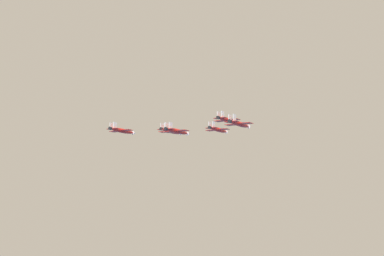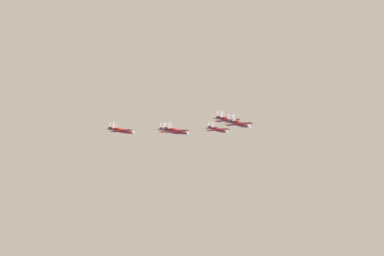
% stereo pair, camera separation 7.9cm
% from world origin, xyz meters
% --- Properties ---
extents(jet_lead, '(9.44, 14.86, 3.16)m').
position_xyz_m(jet_lead, '(4.61, -16.00, 157.29)').
color(jet_lead, red).
extents(jet_left_wingman, '(9.29, 14.66, 3.11)m').
position_xyz_m(jet_left_wingman, '(-4.03, -32.24, 155.90)').
color(jet_left_wingman, red).
extents(jet_right_wingman, '(9.45, 14.98, 3.17)m').
position_xyz_m(jet_right_wingman, '(19.24, -27.14, 157.81)').
color(jet_right_wingman, red).
extents(jet_left_outer, '(9.31, 14.73, 3.12)m').
position_xyz_m(jet_left_outer, '(-12.66, -48.47, 155.24)').
color(jet_left_outer, red).
extents(jet_right_outer, '(9.26, 14.62, 3.10)m').
position_xyz_m(jet_right_outer, '(33.87, -38.29, 153.47)').
color(jet_right_outer, red).
extents(jet_slot_rear, '(9.26, 14.68, 3.11)m').
position_xyz_m(jet_slot_rear, '(10.61, -43.38, 153.11)').
color(jet_slot_rear, red).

